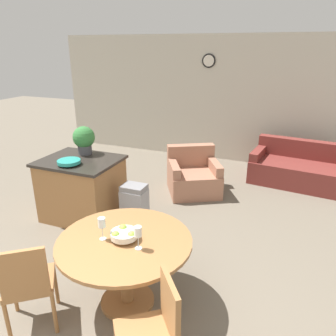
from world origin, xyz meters
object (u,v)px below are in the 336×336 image
at_px(dining_table, 125,255).
at_px(trash_bin, 135,206).
at_px(wine_glass_left, 102,224).
at_px(dining_chair_near_right, 155,329).
at_px(fruit_bowl, 124,234).
at_px(dining_chair_near_left, 28,282).
at_px(potted_plant, 84,139).
at_px(teal_bowl, 69,162).
at_px(kitchen_island, 82,189).
at_px(couch, 299,169).
at_px(wine_glass_right, 138,232).
at_px(armchair, 193,177).

xyz_separation_m(dining_table, trash_bin, (-0.63, 1.38, -0.26)).
height_order(dining_table, wine_glass_left, wine_glass_left).
relative_size(dining_chair_near_right, fruit_bowl, 3.53).
bearing_deg(dining_chair_near_left, wine_glass_left, 11.56).
height_order(dining_chair_near_left, wine_glass_left, wine_glass_left).
bearing_deg(potted_plant, teal_bowl, -79.71).
distance_m(dining_table, wine_glass_left, 0.39).
xyz_separation_m(wine_glass_left, kitchen_island, (-1.29, 1.41, -0.45)).
bearing_deg(couch, trash_bin, -122.87).
distance_m(wine_glass_right, potted_plant, 2.44).
distance_m(dining_chair_near_right, teal_bowl, 2.75).
xyz_separation_m(dining_chair_near_right, teal_bowl, (-2.07, 1.75, 0.45)).
xyz_separation_m(wine_glass_right, kitchen_island, (-1.67, 1.43, -0.45)).
relative_size(wine_glass_right, kitchen_island, 0.20).
height_order(dining_chair_near_right, armchair, dining_chair_near_right).
bearing_deg(dining_chair_near_left, trash_bin, 51.46).
bearing_deg(wine_glass_left, teal_bowl, 137.44).
bearing_deg(kitchen_island, wine_glass_left, -47.67).
xyz_separation_m(wine_glass_left, couch, (1.70, 4.02, -0.63)).
xyz_separation_m(wine_glass_right, potted_plant, (-1.75, 1.69, 0.24)).
height_order(wine_glass_right, teal_bowl, teal_bowl).
bearing_deg(dining_chair_near_right, kitchen_island, 8.04).
bearing_deg(kitchen_island, potted_plant, 107.58).
distance_m(fruit_bowl, armchair, 2.91).
relative_size(dining_chair_near_right, teal_bowl, 2.89).
bearing_deg(couch, wine_glass_left, -106.05).
relative_size(dining_chair_near_right, wine_glass_right, 4.04).
relative_size(dining_chair_near_left, wine_glass_left, 4.04).
relative_size(fruit_bowl, trash_bin, 0.40).
height_order(dining_table, dining_chair_near_right, dining_chair_near_right).
relative_size(dining_chair_near_right, trash_bin, 1.43).
bearing_deg(kitchen_island, wine_glass_right, -40.50).
height_order(dining_chair_near_right, kitchen_island, kitchen_island).
xyz_separation_m(teal_bowl, trash_bin, (0.84, 0.28, -0.65)).
bearing_deg(potted_plant, couch, 37.42).
bearing_deg(fruit_bowl, dining_chair_near_right, -46.97).
bearing_deg(fruit_bowl, wine_glass_right, -22.30).
distance_m(dining_chair_near_left, fruit_bowl, 0.92).
bearing_deg(trash_bin, dining_chair_near_right, -58.79).
xyz_separation_m(fruit_bowl, armchair, (-0.22, 2.85, -0.53)).
bearing_deg(wine_glass_left, potted_plant, 129.30).
distance_m(dining_table, teal_bowl, 1.88).
height_order(dining_table, potted_plant, potted_plant).
bearing_deg(trash_bin, kitchen_island, -177.48).
relative_size(fruit_bowl, teal_bowl, 0.82).
relative_size(dining_chair_near_left, kitchen_island, 0.82).
relative_size(fruit_bowl, potted_plant, 0.61).
relative_size(kitchen_island, couch, 0.61).
xyz_separation_m(dining_chair_near_left, wine_glass_right, (0.83, 0.52, 0.40)).
distance_m(kitchen_island, trash_bin, 0.86).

